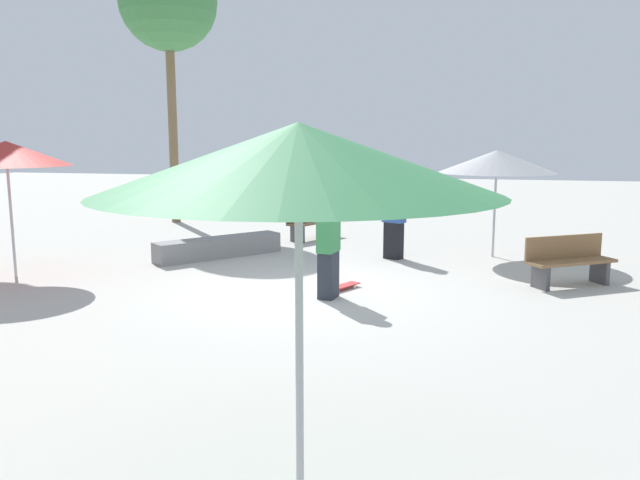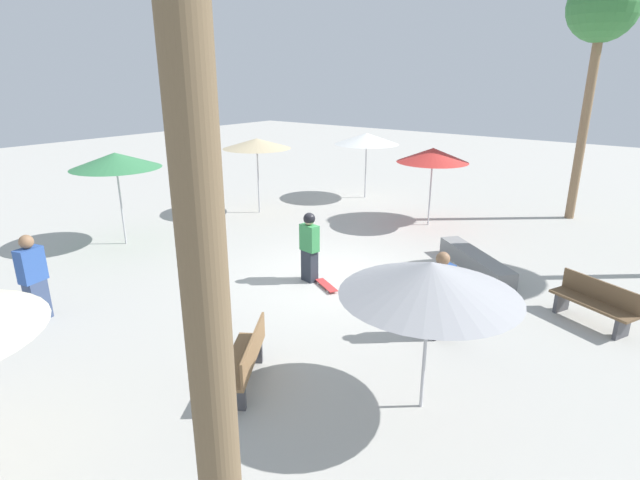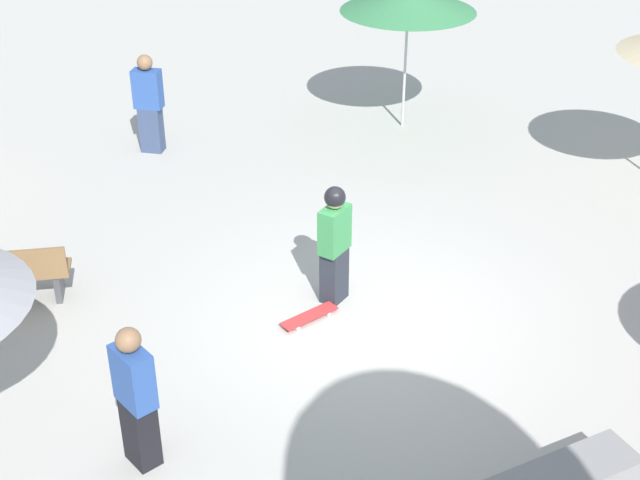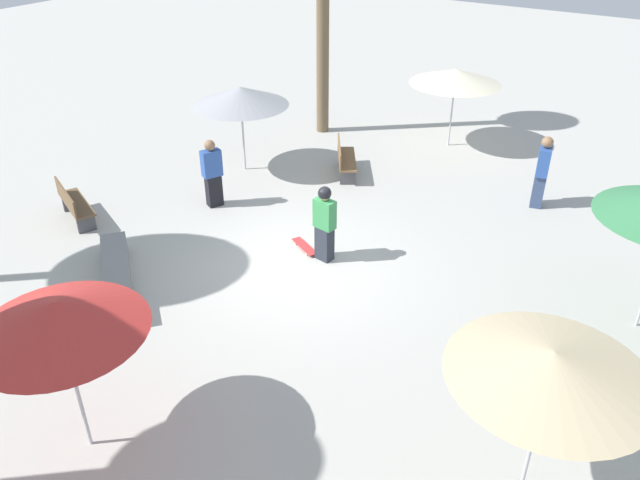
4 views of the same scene
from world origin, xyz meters
TOP-DOWN VIEW (x-y plane):
  - ground_plane at (0.00, 0.00)m, footprint 60.00×60.00m
  - skater_main at (0.44, -0.30)m, footprint 0.31×0.47m
  - skateboard at (0.53, 0.26)m, footprint 0.55×0.80m
  - concrete_ledge at (-2.57, 2.52)m, footprint 2.17×2.49m
  - bench_near at (4.26, 1.49)m, footprint 1.58×1.24m
  - bench_far at (-1.26, 5.35)m, footprint 1.05×1.64m
  - shade_umbrella_tan at (-3.22, -5.49)m, footprint 2.29×2.29m
  - shade_umbrella_cream at (7.65, -0.04)m, footprint 2.55×2.55m
  - shade_umbrella_grey at (3.09, 3.90)m, footprint 2.46×2.46m
  - shade_umbrella_red at (-5.44, -0.14)m, footprint 2.21×2.21m
  - bystander_watching at (1.06, 3.20)m, footprint 0.51×0.42m
  - bystander_far at (5.20, -3.30)m, footprint 0.52×0.37m

SIDE VIEW (x-z plane):
  - ground_plane at x=0.00m, z-range 0.00..0.00m
  - skateboard at x=0.53m, z-range 0.02..0.09m
  - concrete_ledge at x=-2.57m, z-range 0.00..0.42m
  - bench_near at x=4.26m, z-range 0.00..0.85m
  - bench_far at x=-1.26m, z-range 0.00..0.85m
  - bystander_watching at x=1.06m, z-range 0.00..1.65m
  - bystander_far at x=5.20m, z-range 0.00..1.74m
  - skater_main at x=0.44m, z-range 0.06..1.71m
  - shade_umbrella_grey at x=3.09m, z-range 0.89..3.14m
  - shade_umbrella_cream at x=7.65m, z-range 0.91..3.14m
  - shade_umbrella_red at x=-5.44m, z-range 1.00..3.46m
  - shade_umbrella_tan at x=-3.22m, z-range 1.11..3.67m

